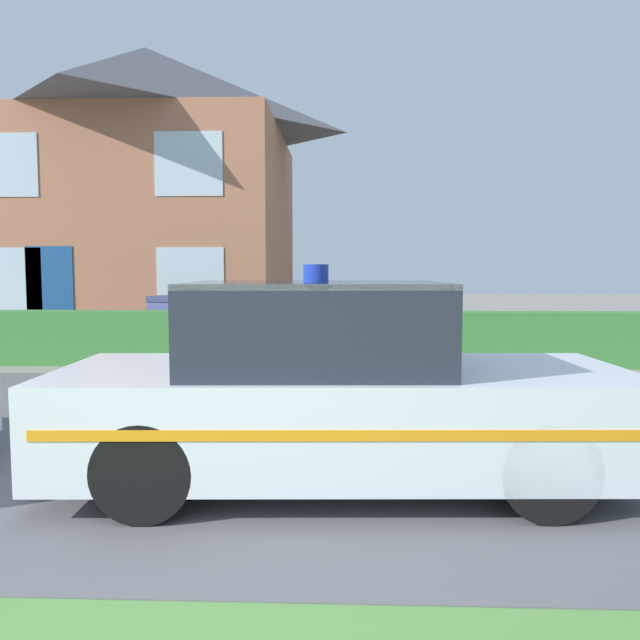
# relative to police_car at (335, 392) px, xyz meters

# --- Properties ---
(road_strip) EXTENTS (28.00, 6.52, 0.01)m
(road_strip) POSITION_rel_police_car_xyz_m (-0.80, 1.58, -0.71)
(road_strip) COLOR #5B5B60
(road_strip) RESTS_ON ground
(garden_hedge) EXTENTS (13.84, 0.52, 0.92)m
(garden_hedge) POSITION_rel_police_car_xyz_m (0.05, 5.84, -0.25)
(garden_hedge) COLOR #3D7F38
(garden_hedge) RESTS_ON ground
(police_car) EXTENTS (4.22, 1.76, 1.64)m
(police_car) POSITION_rel_police_car_xyz_m (0.00, 0.00, 0.00)
(police_car) COLOR black
(police_car) RESTS_ON road_strip
(house_left) EXTENTS (7.30, 7.09, 7.25)m
(house_left) POSITION_rel_police_car_xyz_m (-5.02, 11.58, 2.99)
(house_left) COLOR #A86B4C
(house_left) RESTS_ON ground
(wheelie_bin) EXTENTS (0.82, 0.87, 1.14)m
(wheelie_bin) POSITION_rel_police_car_xyz_m (-3.07, 6.66, -0.14)
(wheelie_bin) COLOR #474C8C
(wheelie_bin) RESTS_ON ground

